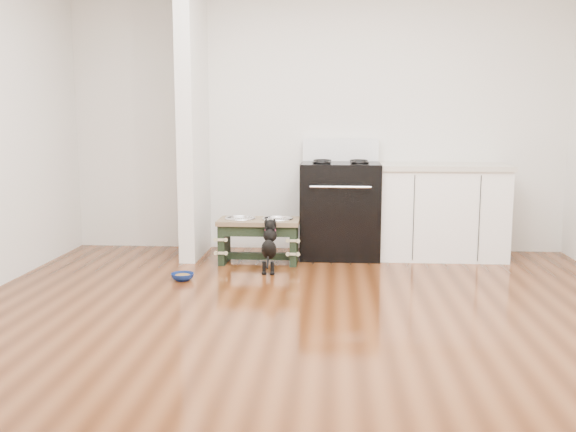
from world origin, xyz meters
name	(u,v)px	position (x,y,z in m)	size (l,w,h in m)	color
ground	(303,324)	(0.00, 0.00, 0.00)	(5.00, 5.00, 0.00)	#421E0B
room_shell	(304,73)	(0.00, 0.00, 1.62)	(5.00, 5.00, 5.00)	silver
partition_wall	(193,118)	(-1.18, 2.10, 1.35)	(0.15, 0.80, 2.70)	silver
oven_range	(340,208)	(0.25, 2.16, 0.48)	(0.76, 0.69, 1.14)	black
cabinet_run	(441,211)	(1.23, 2.18, 0.45)	(1.24, 0.64, 0.91)	white
dog_feeder	(259,232)	(-0.51, 1.79, 0.29)	(0.75, 0.40, 0.43)	black
puppy	(269,244)	(-0.37, 1.44, 0.25)	(0.13, 0.39, 0.46)	black
floor_bowl	(183,277)	(-1.07, 1.08, 0.03)	(0.24, 0.24, 0.06)	navy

